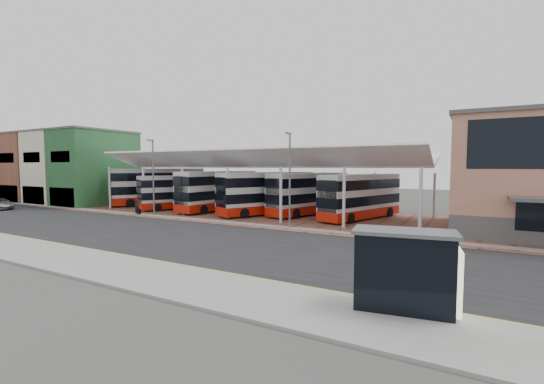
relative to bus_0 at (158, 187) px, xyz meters
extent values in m
plane|color=#3D3F3B|center=(21.98, -14.49, -2.52)|extent=(140.00, 140.00, 0.00)
cube|color=black|center=(21.98, -15.49, -2.51)|extent=(120.00, 14.00, 0.02)
cube|color=brown|center=(23.98, -1.49, -2.49)|extent=(72.00, 16.00, 0.06)
cube|color=gray|center=(21.98, -23.49, -2.45)|extent=(120.00, 4.00, 0.14)
cube|color=gray|center=(21.98, -8.29, -2.45)|extent=(120.00, 0.80, 0.14)
cube|color=#E9C400|center=(21.98, -21.49, -2.49)|extent=(120.00, 0.12, 0.01)
cube|color=#E9C400|center=(21.98, -21.19, -2.49)|extent=(120.00, 0.12, 0.01)
cylinder|color=silver|center=(-2.02, -5.99, 0.08)|extent=(0.26, 0.26, 5.20)
cylinder|color=silver|center=(-2.02, 5.01, -0.22)|extent=(0.26, 0.26, 4.60)
cylinder|color=silver|center=(3.98, -5.99, 0.08)|extent=(0.26, 0.26, 5.20)
cylinder|color=silver|center=(3.98, 5.01, -0.22)|extent=(0.26, 0.26, 4.60)
cylinder|color=silver|center=(9.98, -5.99, 0.08)|extent=(0.26, 0.26, 5.20)
cylinder|color=silver|center=(9.98, 5.01, -0.22)|extent=(0.26, 0.26, 4.60)
cylinder|color=silver|center=(15.98, -5.99, 0.08)|extent=(0.26, 0.26, 5.20)
cylinder|color=silver|center=(15.98, 5.01, -0.22)|extent=(0.26, 0.26, 4.60)
cylinder|color=silver|center=(21.98, -5.99, 0.08)|extent=(0.26, 0.26, 5.20)
cylinder|color=silver|center=(21.98, 5.01, -0.22)|extent=(0.26, 0.26, 4.60)
cylinder|color=silver|center=(27.98, -5.99, 0.08)|extent=(0.26, 0.26, 5.20)
cylinder|color=silver|center=(27.98, 5.01, -0.22)|extent=(0.26, 0.26, 4.60)
cylinder|color=silver|center=(33.98, -5.99, 0.08)|extent=(0.26, 0.26, 5.20)
cylinder|color=silver|center=(33.98, 5.01, -0.22)|extent=(0.26, 0.26, 4.60)
cube|color=white|center=(15.98, -3.79, 3.58)|extent=(37.00, 4.95, 1.95)
cube|color=white|center=(15.98, 1.81, 3.38)|extent=(37.00, 7.12, 1.43)
cube|color=#285A2F|center=(-8.02, -3.49, 2.48)|extent=(6.20, 10.00, 10.00)
cube|color=black|center=(-8.02, -8.39, -1.12)|extent=(5.20, 0.20, 2.40)
cube|color=black|center=(-8.02, -8.39, 3.98)|extent=(4.00, 0.20, 1.40)
cube|color=#4D4B49|center=(-8.02, -3.49, 7.58)|extent=(6.40, 10.20, 0.25)
cube|color=beige|center=(-14.52, -3.49, 2.48)|extent=(6.20, 10.00, 10.00)
cube|color=black|center=(-14.52, -8.39, -1.12)|extent=(5.20, 0.20, 2.40)
cube|color=black|center=(-14.52, -8.39, 3.98)|extent=(4.00, 0.20, 1.40)
cube|color=#4D4B49|center=(-14.52, -3.49, 7.58)|extent=(6.40, 10.20, 0.25)
cube|color=brown|center=(-21.02, -3.49, 2.48)|extent=(6.20, 10.00, 10.00)
cube|color=black|center=(-21.02, -8.39, -1.12)|extent=(5.20, 0.20, 2.40)
cube|color=black|center=(-21.02, -8.39, 3.98)|extent=(4.00, 0.20, 1.40)
cube|color=#4D4B49|center=(-21.02, -3.49, 7.58)|extent=(6.40, 10.20, 0.25)
cube|color=tan|center=(-27.52, -3.49, 2.48)|extent=(6.20, 10.00, 10.00)
cube|color=#4D4B49|center=(-27.52, -3.49, 7.58)|extent=(6.40, 10.20, 0.25)
cylinder|color=#595C60|center=(7.98, -8.19, 1.48)|extent=(0.16, 0.16, 8.00)
cube|color=#595C60|center=(7.98, -8.49, 5.48)|extent=(0.15, 0.90, 0.15)
cylinder|color=#595C60|center=(23.98, -8.19, 1.48)|extent=(0.16, 0.16, 8.00)
cube|color=#595C60|center=(23.98, -8.49, 5.48)|extent=(0.15, 0.90, 0.15)
cube|color=silver|center=(0.01, 0.02, 0.15)|extent=(8.68, 11.56, 4.68)
cube|color=#B51807|center=(0.01, 0.02, -1.75)|extent=(8.74, 11.62, 0.98)
cube|color=black|center=(0.01, 0.02, -0.34)|extent=(8.74, 11.62, 1.03)
cube|color=black|center=(0.01, 0.02, 1.40)|extent=(8.74, 11.62, 1.03)
cube|color=black|center=(-3.15, -4.99, 0.04)|extent=(2.13, 1.40, 3.91)
cylinder|color=black|center=(-3.18, -2.49, -1.91)|extent=(0.84, 1.08, 1.09)
cylinder|color=black|center=(-0.88, -3.94, -1.91)|extent=(0.84, 1.08, 1.09)
cylinder|color=black|center=(0.91, 3.98, -1.91)|extent=(0.84, 1.08, 1.09)
cylinder|color=black|center=(3.21, 2.53, -1.91)|extent=(0.84, 1.08, 1.09)
cube|color=silver|center=(5.86, -1.91, -0.29)|extent=(6.49, 9.88, 3.88)
cube|color=#B51807|center=(5.86, -1.91, -1.87)|extent=(6.53, 9.92, 0.81)
cube|color=black|center=(5.86, -1.91, -0.70)|extent=(6.53, 9.92, 0.86)
cube|color=black|center=(5.86, -1.91, 0.75)|extent=(6.53, 9.92, 0.86)
cube|color=black|center=(3.65, -6.29, -0.38)|extent=(1.85, 1.00, 3.25)
cylinder|color=black|center=(3.42, -4.23, -2.01)|extent=(0.63, 0.92, 0.90)
cylinder|color=black|center=(5.44, -5.25, -2.01)|extent=(0.63, 0.92, 0.90)
cylinder|color=black|center=(6.29, 1.44, -2.01)|extent=(0.63, 0.92, 0.90)
cylinder|color=black|center=(8.30, 0.42, -2.01)|extent=(0.63, 0.92, 0.90)
cube|color=silver|center=(10.90, -0.95, -0.01)|extent=(3.81, 11.45, 4.39)
cube|color=#B51807|center=(10.90, -0.95, -1.79)|extent=(3.85, 11.49, 0.92)
cube|color=black|center=(10.90, -0.95, -0.47)|extent=(3.85, 11.49, 0.97)
cube|color=black|center=(10.90, -0.95, 1.17)|extent=(3.85, 11.49, 0.97)
cube|color=black|center=(10.27, -6.47, -0.11)|extent=(2.29, 0.36, 3.67)
cylinder|color=black|center=(9.22, -4.37, -1.95)|extent=(0.40, 1.05, 1.02)
cylinder|color=black|center=(11.76, -4.66, -1.95)|extent=(0.40, 1.05, 1.02)
cylinder|color=black|center=(10.03, 2.77, -1.95)|extent=(0.40, 1.05, 1.02)
cylinder|color=black|center=(12.57, 2.48, -1.95)|extent=(0.40, 1.05, 1.02)
cube|color=silver|center=(17.84, -1.37, -0.04)|extent=(7.21, 11.05, 4.34)
cube|color=#B51807|center=(17.84, -1.37, -1.80)|extent=(7.26, 11.10, 0.91)
cube|color=black|center=(17.84, -1.37, -0.49)|extent=(7.26, 11.10, 0.96)
cube|color=black|center=(17.84, -1.37, 1.12)|extent=(7.26, 11.10, 0.96)
cube|color=black|center=(15.39, -6.29, -0.14)|extent=(2.07, 1.10, 3.63)
cylinder|color=black|center=(15.13, -3.99, -1.95)|extent=(0.70, 1.03, 1.01)
cylinder|color=black|center=(17.38, -5.11, -1.95)|extent=(0.70, 1.03, 1.01)
cylinder|color=black|center=(18.30, 2.36, -1.95)|extent=(0.70, 1.03, 1.01)
cylinder|color=black|center=(20.55, 1.24, -1.95)|extent=(0.70, 1.03, 1.01)
cube|color=silver|center=(21.84, 0.88, -0.08)|extent=(5.42, 11.18, 4.27)
cube|color=#B51807|center=(21.84, 0.88, -1.81)|extent=(5.47, 11.23, 0.89)
cube|color=black|center=(21.84, 0.88, -0.52)|extent=(5.47, 11.23, 0.94)
cube|color=black|center=(21.84, 0.88, 1.07)|extent=(5.47, 11.23, 0.94)
cube|color=black|center=(20.33, -4.31, -0.17)|extent=(2.17, 0.72, 3.57)
cylinder|color=black|center=(19.67, -2.13, -1.96)|extent=(0.54, 1.03, 0.99)
cylinder|color=black|center=(22.06, -2.82, -1.96)|extent=(0.54, 1.03, 0.99)
cylinder|color=black|center=(21.62, 4.58, -1.96)|extent=(0.54, 1.03, 0.99)
cylinder|color=black|center=(24.00, 3.89, -1.96)|extent=(0.54, 1.03, 0.99)
cube|color=silver|center=(27.70, 0.31, -0.12)|extent=(5.70, 10.95, 4.19)
cube|color=#B51807|center=(27.70, 0.31, -1.82)|extent=(5.75, 11.00, 0.88)
cube|color=black|center=(27.70, 0.31, -0.56)|extent=(5.75, 11.00, 0.93)
cube|color=black|center=(27.70, 0.31, 1.00)|extent=(5.75, 11.00, 0.93)
cube|color=black|center=(26.02, -4.74, -0.21)|extent=(2.11, 0.79, 3.51)
cylinder|color=black|center=(25.46, -2.57, -1.97)|extent=(0.57, 1.01, 0.98)
cylinder|color=black|center=(27.77, -3.34, -1.97)|extent=(0.57, 1.01, 0.98)
cylinder|color=black|center=(27.63, 3.95, -1.97)|extent=(0.57, 1.01, 0.98)
cylinder|color=black|center=(29.94, 3.18, -1.97)|extent=(0.57, 1.01, 0.98)
imported|color=gray|center=(-13.29, -12.95, -1.85)|extent=(5.03, 3.12, 1.30)
imported|color=black|center=(5.78, -8.49, -1.66)|extent=(0.46, 0.63, 1.59)
cube|color=black|center=(6.02, -8.49, -2.16)|extent=(0.35, 0.25, 0.60)
cube|color=black|center=(35.49, -22.74, -1.01)|extent=(3.27, 0.64, 2.74)
cube|color=#595C60|center=(35.38, -22.09, 0.42)|extent=(3.73, 2.18, 0.13)
cylinder|color=#595C60|center=(33.76, -21.68, -1.01)|extent=(0.13, 0.13, 2.74)
cylinder|color=#595C60|center=(36.80, -21.20, -1.01)|extent=(0.13, 0.13, 2.74)
cube|color=beige|center=(37.12, -21.81, -1.17)|extent=(0.35, 1.22, 2.20)
camera|label=1|loc=(37.47, -35.50, 2.74)|focal=24.00mm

